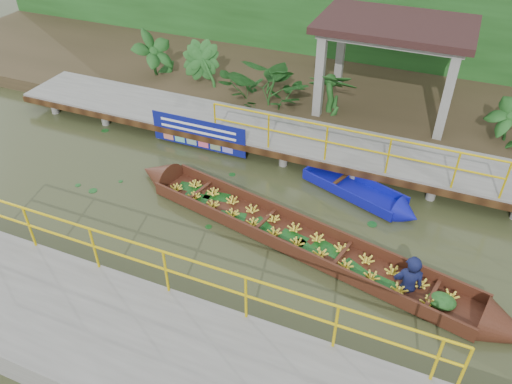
% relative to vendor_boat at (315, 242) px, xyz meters
% --- Properties ---
extents(ground, '(80.00, 80.00, 0.00)m').
position_rel_vendor_boat_xyz_m(ground, '(-2.85, 0.25, -0.24)').
color(ground, '#292F17').
rests_on(ground, ground).
extents(land_strip, '(30.00, 8.00, 0.45)m').
position_rel_vendor_boat_xyz_m(land_strip, '(-2.85, 7.75, -0.01)').
color(land_strip, '#332A19').
rests_on(land_strip, ground).
extents(far_dock, '(16.00, 2.06, 1.66)m').
position_rel_vendor_boat_xyz_m(far_dock, '(-2.83, 3.68, 0.24)').
color(far_dock, slate).
rests_on(far_dock, ground).
extents(near_dock, '(18.00, 2.40, 1.73)m').
position_rel_vendor_boat_xyz_m(near_dock, '(-1.85, -3.95, 0.06)').
color(near_dock, slate).
rests_on(near_dock, ground).
extents(pavilion, '(4.40, 3.00, 3.00)m').
position_rel_vendor_boat_xyz_m(pavilion, '(0.15, 6.55, 2.58)').
color(pavilion, slate).
rests_on(pavilion, ground).
extents(foliage_backdrop, '(30.00, 0.80, 4.00)m').
position_rel_vendor_boat_xyz_m(foliage_backdrop, '(-2.85, 10.25, 1.76)').
color(foliage_backdrop, '#184014').
rests_on(foliage_backdrop, ground).
extents(vendor_boat, '(9.93, 3.01, 2.17)m').
position_rel_vendor_boat_xyz_m(vendor_boat, '(0.00, 0.00, 0.00)').
color(vendor_boat, '#3D1B10').
rests_on(vendor_boat, ground).
extents(moored_blue_boat, '(3.24, 1.84, 0.75)m').
position_rel_vendor_boat_xyz_m(moored_blue_boat, '(1.01, 2.14, -0.10)').
color(moored_blue_boat, '#0D1095').
rests_on(moored_blue_boat, ground).
extents(blue_banner, '(2.95, 0.04, 0.92)m').
position_rel_vendor_boat_xyz_m(blue_banner, '(-4.37, 2.73, 0.32)').
color(blue_banner, navy).
rests_on(blue_banner, ground).
extents(tropical_plants, '(14.32, 1.32, 1.64)m').
position_rel_vendor_boat_xyz_m(tropical_plants, '(-1.55, 5.55, 1.03)').
color(tropical_plants, '#184014').
rests_on(tropical_plants, ground).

